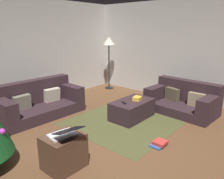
{
  "coord_description": "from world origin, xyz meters",
  "views": [
    {
      "loc": [
        -2.51,
        -2.0,
        1.89
      ],
      "look_at": [
        0.58,
        0.64,
        0.75
      ],
      "focal_mm": 35.49,
      "sensor_mm": 36.0,
      "label": 1
    }
  ],
  "objects_px": {
    "tv_remote": "(124,103)",
    "book_stack": "(159,144)",
    "side_table": "(64,151)",
    "corner_lamp": "(109,45)",
    "couch_left": "(38,102)",
    "laptop": "(65,133)",
    "gift_box": "(137,98)",
    "couch_right": "(183,100)",
    "ottoman": "(132,109)"
  },
  "relations": [
    {
      "from": "tv_remote",
      "to": "book_stack",
      "type": "distance_m",
      "value": 1.21
    },
    {
      "from": "ottoman",
      "to": "side_table",
      "type": "xyz_separation_m",
      "value": [
        -2.04,
        -0.31,
        0.05
      ]
    },
    {
      "from": "corner_lamp",
      "to": "gift_box",
      "type": "bearing_deg",
      "value": -124.69
    },
    {
      "from": "couch_right",
      "to": "book_stack",
      "type": "xyz_separation_m",
      "value": [
        -1.76,
        -0.36,
        -0.24
      ]
    },
    {
      "from": "couch_left",
      "to": "book_stack",
      "type": "height_order",
      "value": "couch_left"
    },
    {
      "from": "ottoman",
      "to": "corner_lamp",
      "type": "distance_m",
      "value": 2.78
    },
    {
      "from": "side_table",
      "to": "couch_left",
      "type": "bearing_deg",
      "value": 67.2
    },
    {
      "from": "tv_remote",
      "to": "corner_lamp",
      "type": "relative_size",
      "value": 0.1
    },
    {
      "from": "tv_remote",
      "to": "side_table",
      "type": "height_order",
      "value": "side_table"
    },
    {
      "from": "couch_left",
      "to": "gift_box",
      "type": "xyz_separation_m",
      "value": [
        1.31,
        -1.73,
        0.14
      ]
    },
    {
      "from": "ottoman",
      "to": "tv_remote",
      "type": "bearing_deg",
      "value": 170.84
    },
    {
      "from": "couch_left",
      "to": "gift_box",
      "type": "distance_m",
      "value": 2.18
    },
    {
      "from": "couch_left",
      "to": "couch_right",
      "type": "distance_m",
      "value": 3.28
    },
    {
      "from": "ottoman",
      "to": "corner_lamp",
      "type": "bearing_deg",
      "value": 52.71
    },
    {
      "from": "side_table",
      "to": "corner_lamp",
      "type": "xyz_separation_m",
      "value": [
        3.57,
        2.31,
        1.14
      ]
    },
    {
      "from": "couch_right",
      "to": "tv_remote",
      "type": "distance_m",
      "value": 1.51
    },
    {
      "from": "ottoman",
      "to": "book_stack",
      "type": "bearing_deg",
      "value": -122.8
    },
    {
      "from": "tv_remote",
      "to": "laptop",
      "type": "relative_size",
      "value": 0.33
    },
    {
      "from": "laptop",
      "to": "side_table",
      "type": "bearing_deg",
      "value": 80.29
    },
    {
      "from": "couch_right",
      "to": "gift_box",
      "type": "xyz_separation_m",
      "value": [
        -0.99,
        0.61,
        0.16
      ]
    },
    {
      "from": "side_table",
      "to": "book_stack",
      "type": "distance_m",
      "value": 1.57
    },
    {
      "from": "couch_left",
      "to": "ottoman",
      "type": "relative_size",
      "value": 1.91
    },
    {
      "from": "gift_box",
      "to": "tv_remote",
      "type": "height_order",
      "value": "gift_box"
    },
    {
      "from": "gift_box",
      "to": "side_table",
      "type": "height_order",
      "value": "side_table"
    },
    {
      "from": "ottoman",
      "to": "book_stack",
      "type": "xyz_separation_m",
      "value": [
        -0.66,
        -1.03,
        -0.16
      ]
    },
    {
      "from": "gift_box",
      "to": "book_stack",
      "type": "bearing_deg",
      "value": -128.11
    },
    {
      "from": "book_stack",
      "to": "corner_lamp",
      "type": "bearing_deg",
      "value": 54.18
    },
    {
      "from": "ottoman",
      "to": "gift_box",
      "type": "bearing_deg",
      "value": -29.65
    },
    {
      "from": "laptop",
      "to": "corner_lamp",
      "type": "distance_m",
      "value": 4.38
    },
    {
      "from": "tv_remote",
      "to": "book_stack",
      "type": "relative_size",
      "value": 0.6
    },
    {
      "from": "gift_box",
      "to": "tv_remote",
      "type": "distance_m",
      "value": 0.35
    },
    {
      "from": "ottoman",
      "to": "tv_remote",
      "type": "distance_m",
      "value": 0.32
    },
    {
      "from": "tv_remote",
      "to": "laptop",
      "type": "height_order",
      "value": "laptop"
    },
    {
      "from": "tv_remote",
      "to": "ottoman",
      "type": "bearing_deg",
      "value": 19.1
    },
    {
      "from": "couch_right",
      "to": "book_stack",
      "type": "bearing_deg",
      "value": 105.79
    },
    {
      "from": "couch_left",
      "to": "book_stack",
      "type": "relative_size",
      "value": 6.91
    },
    {
      "from": "tv_remote",
      "to": "couch_left",
      "type": "bearing_deg",
      "value": 149.0
    },
    {
      "from": "gift_box",
      "to": "book_stack",
      "type": "relative_size",
      "value": 0.71
    },
    {
      "from": "gift_box",
      "to": "corner_lamp",
      "type": "xyz_separation_m",
      "value": [
        1.42,
        2.06,
        0.95
      ]
    },
    {
      "from": "couch_left",
      "to": "laptop",
      "type": "relative_size",
      "value": 3.81
    },
    {
      "from": "side_table",
      "to": "ottoman",
      "type": "bearing_deg",
      "value": 8.65
    },
    {
      "from": "gift_box",
      "to": "book_stack",
      "type": "distance_m",
      "value": 1.3
    },
    {
      "from": "laptop",
      "to": "book_stack",
      "type": "bearing_deg",
      "value": -25.2
    },
    {
      "from": "couch_left",
      "to": "corner_lamp",
      "type": "bearing_deg",
      "value": -171.43
    },
    {
      "from": "couch_left",
      "to": "laptop",
      "type": "xyz_separation_m",
      "value": [
        -0.85,
        -2.05,
        0.25
      ]
    },
    {
      "from": "couch_right",
      "to": "side_table",
      "type": "height_order",
      "value": "couch_right"
    },
    {
      "from": "tv_remote",
      "to": "corner_lamp",
      "type": "distance_m",
      "value": 2.81
    },
    {
      "from": "couch_right",
      "to": "laptop",
      "type": "bearing_deg",
      "value": 88.8
    },
    {
      "from": "gift_box",
      "to": "couch_left",
      "type": "bearing_deg",
      "value": 127.1
    },
    {
      "from": "laptop",
      "to": "corner_lamp",
      "type": "xyz_separation_m",
      "value": [
        3.58,
        2.38,
        0.83
      ]
    }
  ]
}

